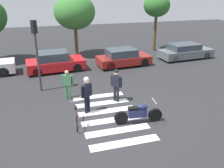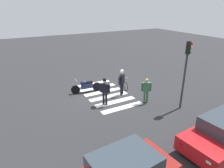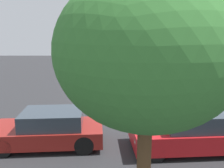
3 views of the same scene
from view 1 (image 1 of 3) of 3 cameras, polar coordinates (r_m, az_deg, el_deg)
The scene contains 13 objects.
ground_plane at distance 11.40m, azimuth -0.63°, elevation -7.47°, with size 60.00×60.00×0.00m, color #2B2B2D.
police_motorcycle at distance 10.68m, azimuth 6.27°, elevation -7.02°, with size 2.17×0.62×1.02m.
leaning_bicycle at distance 10.64m, azimuth -8.47°, elevation -7.75°, with size 0.46×1.67×0.99m.
officer_on_foot at distance 11.26m, azimuth -6.03°, elevation -1.97°, with size 0.58×0.44×1.82m.
officer_by_motorcycle at distance 12.35m, azimuth 1.02°, elevation 0.26°, with size 0.48×0.52×1.79m.
pedestrian_bystander at distance 12.85m, azimuth -10.55°, elevation 0.22°, with size 0.60×0.39×1.63m.
crosswalk_stripes at distance 11.40m, azimuth -0.63°, elevation -7.45°, with size 2.81×4.95×0.01m.
car_red_convertible at distance 17.69m, azimuth -13.49°, elevation 5.14°, with size 4.16×2.18×1.41m.
car_maroon_wagon at distance 18.40m, azimuth 2.64°, elevation 6.27°, with size 4.14×2.09×1.33m.
car_grey_coupe at distance 21.24m, azimuth 17.05°, elevation 7.42°, with size 4.64×2.12×1.28m.
traffic_light_pole at distance 13.84m, azimuth -17.70°, elevation 8.90°, with size 0.34×0.35×4.03m.
street_tree_mid at distance 20.87m, azimuth -8.90°, elevation 16.57°, with size 3.40×3.40×5.19m.
street_tree_far at distance 23.06m, azimuth 10.61°, elevation 17.79°, with size 2.38×2.38×5.13m.
Camera 1 is at (-2.67, -9.57, 5.60)m, focal length 38.38 mm.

